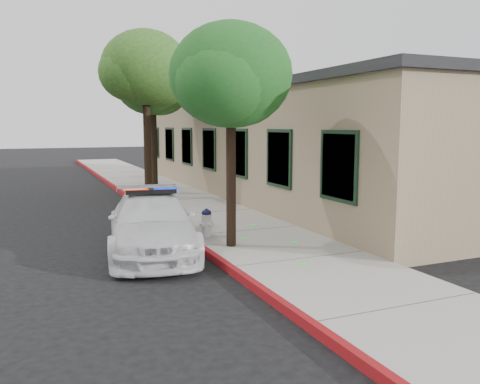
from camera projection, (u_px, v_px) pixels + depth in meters
The scene contains 9 objects.
ground at pixel (229, 274), 9.69m from camera, with size 120.00×120.00×0.00m, color black.
sidewalk at pixel (243, 233), 13.04m from camera, with size 3.20×60.00×0.15m, color #9A968C.
red_curb at pixel (187, 238), 12.43m from camera, with size 0.14×60.00×0.16m, color maroon.
clapboard_building at pixel (298, 144), 20.22m from camera, with size 7.30×20.89×4.24m.
police_car at pixel (152, 223), 11.32m from camera, with size 2.68×4.92×1.47m.
fire_hydrant at pixel (207, 222), 12.32m from camera, with size 0.40×0.35×0.70m.
street_tree_near at pixel (231, 80), 10.91m from camera, with size 2.75×2.76×5.00m.
street_tree_mid at pixel (146, 72), 18.50m from camera, with size 3.58×3.29×6.29m.
street_tree_far at pixel (154, 86), 19.82m from camera, with size 3.06×3.15×5.72m.
Camera 1 is at (-3.50, -8.71, 2.89)m, focal length 37.08 mm.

